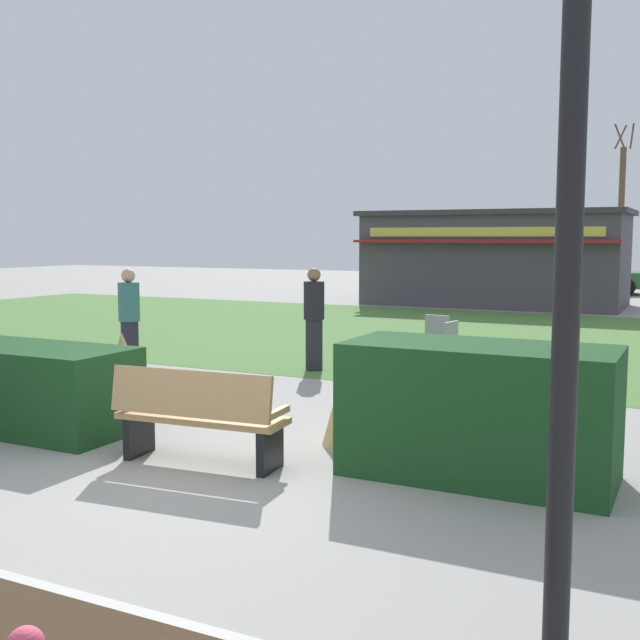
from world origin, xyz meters
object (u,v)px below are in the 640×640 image
(tree_center_bg, at_px, (621,212))
(parked_car_center_slot, at_px, (590,277))
(lamppost_near, at_px, (571,169))
(parked_car_west_slot, at_px, (466,274))
(cafe_chair_center, at_px, (440,336))
(person_strolling, at_px, (129,320))
(park_bench, at_px, (198,416))
(food_kiosk, at_px, (495,258))
(cafe_chair_west, at_px, (444,344))
(person_standing, at_px, (314,318))

(tree_center_bg, bearing_deg, parked_car_center_slot, -92.73)
(lamppost_near, distance_m, parked_car_west_slot, 29.39)
(lamppost_near, xyz_separation_m, cafe_chair_center, (-3.42, 8.98, -1.96))
(lamppost_near, xyz_separation_m, parked_car_center_slot, (-3.47, 28.10, -1.84))
(cafe_chair_center, bearing_deg, person_strolling, -146.46)
(cafe_chair_center, bearing_deg, park_bench, -92.93)
(person_strolling, xyz_separation_m, parked_car_west_slot, (-0.69, 21.96, -0.22))
(parked_car_center_slot, bearing_deg, food_kiosk, -107.19)
(parked_car_center_slot, relative_size, tree_center_bg, 0.59)
(parked_car_center_slot, bearing_deg, parked_car_west_slot, 179.93)
(park_bench, xyz_separation_m, person_strolling, (-3.94, 3.67, 0.38))
(lamppost_near, distance_m, cafe_chair_west, 8.81)
(lamppost_near, bearing_deg, parked_car_west_slot, 106.63)
(cafe_chair_west, relative_size, person_strolling, 0.53)
(park_bench, bearing_deg, person_strolling, 137.04)
(cafe_chair_center, height_order, tree_center_bg, tree_center_bg)
(parked_car_center_slot, bearing_deg, cafe_chair_center, -89.86)
(park_bench, relative_size, parked_car_west_slot, 0.40)
(cafe_chair_west, bearing_deg, cafe_chair_center, 111.59)
(cafe_chair_center, xyz_separation_m, person_standing, (-1.75, -1.27, 0.33))
(food_kiosk, bearing_deg, cafe_chair_center, -80.23)
(park_bench, relative_size, cafe_chair_center, 1.95)
(park_bench, relative_size, parked_car_center_slot, 0.40)
(parked_car_west_slot, height_order, tree_center_bg, tree_center_bg)
(person_strolling, distance_m, tree_center_bg, 29.73)
(cafe_chair_center, distance_m, person_strolling, 5.14)
(food_kiosk, xyz_separation_m, tree_center_bg, (2.43, 14.05, 1.81))
(cafe_chair_center, bearing_deg, person_standing, -144.10)
(cafe_chair_center, xyz_separation_m, parked_car_west_slot, (-4.97, 19.12, 0.12))
(person_standing, bearing_deg, tree_center_bg, -106.28)
(park_bench, bearing_deg, tree_center_bg, 88.90)
(park_bench, distance_m, food_kiosk, 19.00)
(person_strolling, height_order, parked_car_center_slot, person_strolling)
(park_bench, height_order, cafe_chair_center, park_bench)
(cafe_chair_west, xyz_separation_m, person_strolling, (-4.65, -1.89, 0.33))
(cafe_chair_center, xyz_separation_m, person_strolling, (-4.28, -2.84, 0.33))
(food_kiosk, xyz_separation_m, parked_car_west_slot, (-2.84, 6.74, -0.88))
(person_standing, distance_m, parked_car_west_slot, 20.64)
(lamppost_near, height_order, person_strolling, lamppost_near)
(person_strolling, bearing_deg, lamppost_near, -164.88)
(cafe_chair_center, height_order, person_standing, person_standing)
(lamppost_near, distance_m, person_standing, 9.43)
(cafe_chair_west, height_order, tree_center_bg, tree_center_bg)
(cafe_chair_center, bearing_deg, cafe_chair_west, -68.41)
(park_bench, height_order, food_kiosk, food_kiosk)
(cafe_chair_west, height_order, parked_car_center_slot, parked_car_center_slot)
(cafe_chair_west, distance_m, parked_car_west_slot, 20.77)
(lamppost_near, relative_size, cafe_chair_center, 4.41)
(park_bench, distance_m, cafe_chair_center, 6.52)
(lamppost_near, distance_m, food_kiosk, 22.09)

